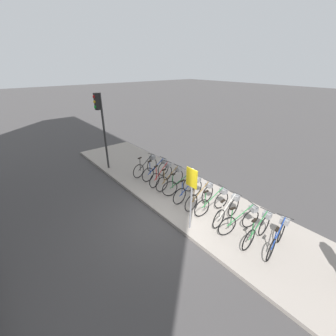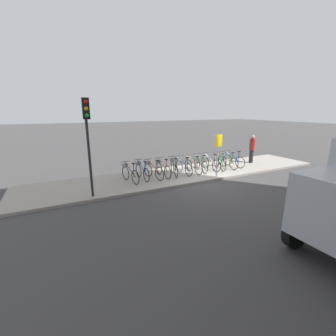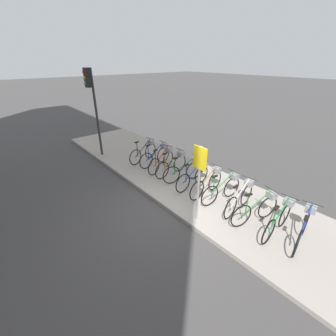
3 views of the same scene
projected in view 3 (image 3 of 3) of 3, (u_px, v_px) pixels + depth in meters
The scene contains 16 objects.
ground_plane at pixel (166, 210), 6.93m from camera, with size 120.00×120.00×0.00m, color #423F3F.
sidewalk at pixel (202, 190), 7.85m from camera, with size 16.82×3.27×0.12m.
parked_bicycle_0 at pixel (145, 151), 9.83m from camera, with size 0.50×1.60×1.00m.
parked_bicycle_1 at pixel (157, 155), 9.45m from camera, with size 0.46×1.62×1.00m.
parked_bicycle_2 at pixel (163, 160), 9.01m from camera, with size 0.55×1.58×1.00m.
parked_bicycle_3 at pixel (173, 164), 8.65m from camera, with size 0.46×1.62×1.00m.
parked_bicycle_4 at pixel (185, 170), 8.18m from camera, with size 0.60×1.57×1.00m.
parked_bicycle_5 at pixel (194, 175), 7.79m from camera, with size 0.46×1.62×1.00m.
parked_bicycle_6 at pixel (208, 182), 7.38m from camera, with size 0.46×1.62×1.00m.
parked_bicycle_7 at pixel (223, 188), 7.03m from camera, with size 0.46×1.61×1.00m.
parked_bicycle_8 at pixel (241, 197), 6.58m from camera, with size 0.46×1.62×1.00m.
parked_bicycle_9 at pixel (258, 208), 6.10m from camera, with size 0.59×1.57×1.00m.
parked_bicycle_10 at pixel (279, 218), 5.70m from camera, with size 0.46×1.62×1.00m.
parked_bicycle_11 at pixel (304, 227), 5.40m from camera, with size 0.47×1.61×1.00m.
traffic_light at pixel (92, 95), 9.40m from camera, with size 0.24×0.40×3.77m.
sign_post at pixel (199, 172), 5.72m from camera, with size 0.44×0.07×2.17m.
Camera 3 is at (4.36, -3.60, 4.21)m, focal length 24.00 mm.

